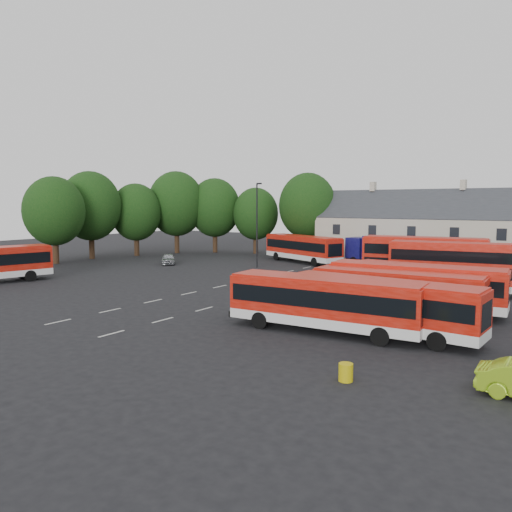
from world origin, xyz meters
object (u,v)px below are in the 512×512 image
object	(u,v)px
bus_dd_south	(455,264)
grit_bin	(346,372)
lamppost	(257,223)
box_truck	(381,250)
bus_row_a	(324,300)
silver_car	(168,259)

from	to	relation	value
bus_dd_south	grit_bin	bearing A→B (deg)	-95.73
lamppost	box_truck	bearing A→B (deg)	38.28
bus_row_a	box_truck	xyz separation A→B (m)	(-8.01, 30.55, 0.11)
bus_row_a	bus_dd_south	bearing A→B (deg)	75.44
silver_car	lamppost	distance (m)	12.05
lamppost	silver_car	bearing A→B (deg)	-162.55
bus_row_a	silver_car	distance (m)	35.15
grit_bin	lamppost	world-z (taller)	lamppost
box_truck	bus_row_a	bearing A→B (deg)	-64.86
bus_row_a	bus_dd_south	distance (m)	17.41
box_truck	bus_dd_south	bearing A→B (deg)	-39.92
bus_dd_south	bus_row_a	bearing A→B (deg)	-108.86
box_truck	silver_car	bearing A→B (deg)	-140.36
grit_bin	bus_dd_south	bearing A→B (deg)	92.79
box_truck	grit_bin	size ratio (longest dim) A/B	11.34
box_truck	silver_car	xyz separation A→B (m)	(-22.01, -12.30, -1.34)
bus_row_a	bus_dd_south	size ratio (longest dim) A/B	1.08
bus_dd_south	grit_bin	size ratio (longest dim) A/B	14.02
lamppost	grit_bin	bearing A→B (deg)	-50.02
grit_bin	bus_row_a	bearing A→B (deg)	123.13
silver_car	lamppost	xyz separation A→B (m)	(10.68, 3.36, 4.47)
silver_car	lamppost	size ratio (longest dim) A/B	0.40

